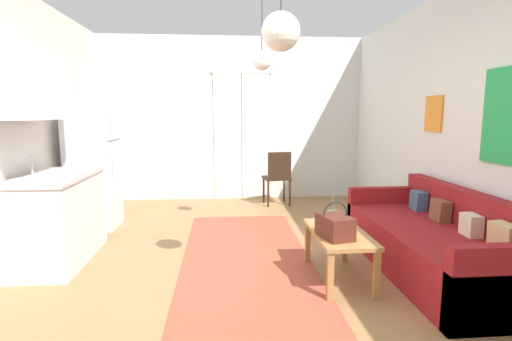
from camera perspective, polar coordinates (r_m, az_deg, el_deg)
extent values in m
cube|color=#996D44|center=(3.65, -1.84, -16.88)|extent=(5.10, 7.73, 0.10)
cube|color=silver|center=(6.91, -3.48, 7.49)|extent=(4.70, 0.10, 2.80)
cube|color=white|center=(6.86, -4.17, 4.89)|extent=(0.47, 0.02, 2.18)
cube|color=white|center=(6.88, -0.05, 4.92)|extent=(0.47, 0.02, 2.18)
cube|color=white|center=(6.89, -2.16, 14.26)|extent=(1.05, 0.03, 0.06)
cube|color=silver|center=(4.12, 32.18, 5.64)|extent=(0.10, 7.33, 2.80)
cube|color=orange|center=(4.95, 24.47, 7.55)|extent=(0.02, 0.35, 0.41)
cube|color=red|center=(4.49, -32.95, 10.55)|extent=(0.02, 0.32, 0.40)
cube|color=#9E4733|center=(4.19, -1.43, -12.61)|extent=(1.30, 3.27, 0.01)
cube|color=maroon|center=(4.12, 23.90, -10.56)|extent=(0.89, 2.18, 0.44)
cube|color=maroon|center=(4.26, 28.45, -7.83)|extent=(0.15, 2.18, 0.78)
cube|color=maroon|center=(3.28, 32.91, -14.29)|extent=(0.89, 0.11, 0.63)
cube|color=maroon|center=(4.99, 18.27, -5.87)|extent=(0.89, 0.11, 0.63)
cube|color=tan|center=(3.60, 32.46, -8.34)|extent=(0.14, 0.24, 0.24)
cube|color=beige|center=(3.95, 28.86, -6.98)|extent=(0.13, 0.20, 0.19)
cube|color=brown|center=(4.34, 25.29, -5.30)|extent=(0.13, 0.21, 0.22)
cube|color=#3D5B7F|center=(4.72, 22.59, -4.09)|extent=(0.14, 0.22, 0.21)
cube|color=#A87542|center=(3.66, 12.01, -8.96)|extent=(0.46, 0.92, 0.04)
cube|color=#A87542|center=(3.31, 10.75, -14.94)|extent=(0.05, 0.05, 0.41)
cube|color=#A87542|center=(3.43, 17.16, -14.33)|extent=(0.05, 0.05, 0.41)
cube|color=#A87542|center=(4.07, 7.54, -10.35)|extent=(0.05, 0.05, 0.41)
cube|color=#A87542|center=(4.17, 12.80, -10.04)|extent=(0.05, 0.05, 0.41)
cylinder|color=#47704C|center=(3.73, 11.08, -7.00)|extent=(0.10, 0.10, 0.17)
cylinder|color=#477F42|center=(3.68, 11.16, -4.10)|extent=(0.01, 0.01, 0.22)
cube|color=#512319|center=(3.45, 11.44, -8.03)|extent=(0.29, 0.37, 0.19)
torus|color=black|center=(3.42, 11.49, -6.15)|extent=(0.21, 0.01, 0.21)
cube|color=white|center=(5.53, -22.66, 1.07)|extent=(0.56, 0.61, 1.73)
cube|color=#4C4C51|center=(5.42, -19.96, 4.23)|extent=(0.01, 0.58, 0.01)
cylinder|color=#B7BABF|center=(5.25, -20.38, 6.36)|extent=(0.02, 0.02, 0.24)
cylinder|color=#B7BABF|center=(5.29, -20.09, 0.74)|extent=(0.02, 0.02, 0.38)
cube|color=silver|center=(4.49, -26.91, -6.42)|extent=(0.59, 1.21, 0.86)
cube|color=#B7BABF|center=(4.40, -27.29, -0.80)|extent=(0.62, 1.24, 0.03)
cube|color=#999BA0|center=(4.46, -26.99, -1.26)|extent=(0.36, 0.40, 0.10)
cylinder|color=#B7BABF|center=(4.53, -29.88, 0.72)|extent=(0.02, 0.02, 0.20)
cube|color=silver|center=(4.42, -29.73, 10.68)|extent=(0.32, 1.09, 0.65)
cylinder|color=black|center=(6.72, 4.12, -2.70)|extent=(0.03, 0.03, 0.43)
cylinder|color=black|center=(6.64, 1.12, -2.83)|extent=(0.03, 0.03, 0.43)
cylinder|color=black|center=(6.40, 4.94, -3.27)|extent=(0.03, 0.03, 0.43)
cylinder|color=black|center=(6.31, 1.80, -3.42)|extent=(0.03, 0.03, 0.43)
cube|color=black|center=(6.47, 3.01, -1.09)|extent=(0.46, 0.45, 0.04)
cube|color=black|center=(6.27, 3.44, 0.70)|extent=(0.38, 0.07, 0.44)
sphere|color=white|center=(2.98, 3.63, 19.54)|extent=(0.28, 0.28, 0.28)
cylinder|color=black|center=(4.73, 0.86, 20.59)|extent=(0.01, 0.01, 0.59)
sphere|color=white|center=(4.66, 0.85, 15.70)|extent=(0.22, 0.22, 0.22)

